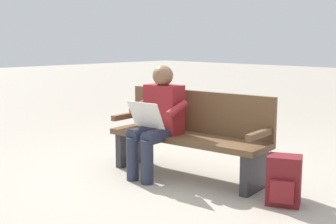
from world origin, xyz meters
The scene contains 4 objects.
ground_plane centered at (0.00, 0.00, 0.00)m, with size 40.00×40.00×0.00m, color #A89E8E.
bench_near centered at (0.01, -0.07, 0.46)m, with size 1.84×0.67×0.90m.
person_seated centered at (0.25, 0.19, 0.63)m, with size 0.60×0.60×1.18m.
backpack centered at (-1.18, 0.03, 0.22)m, with size 0.36×0.34×0.44m.
Camera 1 is at (-3.17, 3.54, 1.44)m, focal length 49.25 mm.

